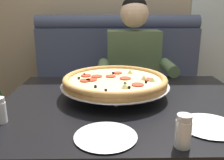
{
  "coord_description": "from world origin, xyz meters",
  "views": [
    {
      "loc": [
        -0.1,
        -1.08,
        1.16
      ],
      "look_at": [
        -0.07,
        0.1,
        0.82
      ],
      "focal_mm": 38.63,
      "sensor_mm": 36.0,
      "label": 1
    }
  ],
  "objects_px": {
    "booth_bench": "(118,100)",
    "dining_table": "(127,118)",
    "diner_main": "(134,73)",
    "shaker_pepper_flakes": "(183,133)",
    "pizza": "(115,81)",
    "patio_chair": "(224,59)",
    "plate_near_left": "(209,124)",
    "shaker_oregano": "(0,112)",
    "plate_near_right": "(106,135)"
  },
  "relations": [
    {
      "from": "patio_chair",
      "to": "shaker_pepper_flakes",
      "type": "bearing_deg",
      "value": -118.04
    },
    {
      "from": "shaker_pepper_flakes",
      "to": "plate_near_right",
      "type": "bearing_deg",
      "value": 165.69
    },
    {
      "from": "booth_bench",
      "to": "dining_table",
      "type": "xyz_separation_m",
      "value": [
        0.0,
        -0.93,
        0.26
      ]
    },
    {
      "from": "plate_near_left",
      "to": "plate_near_right",
      "type": "relative_size",
      "value": 1.03
    },
    {
      "from": "plate_near_left",
      "to": "patio_chair",
      "type": "bearing_deg",
      "value": 63.28
    },
    {
      "from": "booth_bench",
      "to": "dining_table",
      "type": "relative_size",
      "value": 1.24
    },
    {
      "from": "shaker_pepper_flakes",
      "to": "booth_bench",
      "type": "bearing_deg",
      "value": 96.11
    },
    {
      "from": "dining_table",
      "to": "plate_near_right",
      "type": "height_order",
      "value": "plate_near_right"
    },
    {
      "from": "pizza",
      "to": "patio_chair",
      "type": "xyz_separation_m",
      "value": [
        1.57,
        2.09,
        -0.3
      ]
    },
    {
      "from": "shaker_oregano",
      "to": "plate_near_left",
      "type": "height_order",
      "value": "shaker_oregano"
    },
    {
      "from": "shaker_pepper_flakes",
      "to": "patio_chair",
      "type": "bearing_deg",
      "value": 61.96
    },
    {
      "from": "plate_near_left",
      "to": "patio_chair",
      "type": "xyz_separation_m",
      "value": [
        1.23,
        2.44,
        -0.23
      ]
    },
    {
      "from": "pizza",
      "to": "patio_chair",
      "type": "relative_size",
      "value": 0.64
    },
    {
      "from": "plate_near_right",
      "to": "pizza",
      "type": "bearing_deg",
      "value": 83.88
    },
    {
      "from": "dining_table",
      "to": "pizza",
      "type": "xyz_separation_m",
      "value": [
        -0.06,
        0.09,
        0.17
      ]
    },
    {
      "from": "booth_bench",
      "to": "diner_main",
      "type": "relative_size",
      "value": 1.18
    },
    {
      "from": "pizza",
      "to": "plate_near_right",
      "type": "bearing_deg",
      "value": -96.12
    },
    {
      "from": "pizza",
      "to": "diner_main",
      "type": "bearing_deg",
      "value": 74.37
    },
    {
      "from": "dining_table",
      "to": "patio_chair",
      "type": "distance_m",
      "value": 2.65
    },
    {
      "from": "dining_table",
      "to": "pizza",
      "type": "bearing_deg",
      "value": 123.85
    },
    {
      "from": "dining_table",
      "to": "diner_main",
      "type": "relative_size",
      "value": 0.95
    },
    {
      "from": "diner_main",
      "to": "plate_near_right",
      "type": "xyz_separation_m",
      "value": [
        -0.21,
        -1.01,
        0.04
      ]
    },
    {
      "from": "shaker_oregano",
      "to": "patio_chair",
      "type": "relative_size",
      "value": 0.12
    },
    {
      "from": "booth_bench",
      "to": "plate_near_left",
      "type": "xyz_separation_m",
      "value": [
        0.29,
        -1.2,
        0.35
      ]
    },
    {
      "from": "diner_main",
      "to": "pizza",
      "type": "distance_m",
      "value": 0.61
    },
    {
      "from": "shaker_pepper_flakes",
      "to": "plate_near_left",
      "type": "height_order",
      "value": "shaker_pepper_flakes"
    },
    {
      "from": "shaker_oregano",
      "to": "plate_near_right",
      "type": "distance_m",
      "value": 0.43
    },
    {
      "from": "diner_main",
      "to": "shaker_pepper_flakes",
      "type": "distance_m",
      "value": 1.07
    },
    {
      "from": "booth_bench",
      "to": "shaker_oregano",
      "type": "xyz_separation_m",
      "value": [
        -0.52,
        -1.15,
        0.39
      ]
    },
    {
      "from": "pizza",
      "to": "plate_near_left",
      "type": "bearing_deg",
      "value": -45.83
    },
    {
      "from": "diner_main",
      "to": "shaker_pepper_flakes",
      "type": "relative_size",
      "value": 11.51
    },
    {
      "from": "shaker_pepper_flakes",
      "to": "shaker_oregano",
      "type": "bearing_deg",
      "value": 164.05
    },
    {
      "from": "diner_main",
      "to": "patio_chair",
      "type": "distance_m",
      "value": 2.07
    },
    {
      "from": "shaker_pepper_flakes",
      "to": "patio_chair",
      "type": "distance_m",
      "value": 2.93
    },
    {
      "from": "shaker_pepper_flakes",
      "to": "shaker_oregano",
      "type": "height_order",
      "value": "shaker_pepper_flakes"
    },
    {
      "from": "diner_main",
      "to": "plate_near_left",
      "type": "bearing_deg",
      "value": -78.99
    },
    {
      "from": "dining_table",
      "to": "pizza",
      "type": "distance_m",
      "value": 0.2
    },
    {
      "from": "dining_table",
      "to": "patio_chair",
      "type": "xyz_separation_m",
      "value": [
        1.51,
        2.17,
        -0.13
      ]
    },
    {
      "from": "patio_chair",
      "to": "booth_bench",
      "type": "bearing_deg",
      "value": -140.68
    },
    {
      "from": "pizza",
      "to": "plate_near_left",
      "type": "relative_size",
      "value": 2.41
    },
    {
      "from": "pizza",
      "to": "shaker_pepper_flakes",
      "type": "xyz_separation_m",
      "value": [
        0.2,
        -0.49,
        -0.03
      ]
    },
    {
      "from": "shaker_pepper_flakes",
      "to": "patio_chair",
      "type": "relative_size",
      "value": 0.13
    },
    {
      "from": "pizza",
      "to": "plate_near_right",
      "type": "distance_m",
      "value": 0.43
    },
    {
      "from": "pizza",
      "to": "patio_chair",
      "type": "distance_m",
      "value": 2.63
    },
    {
      "from": "pizza",
      "to": "shaker_oregano",
      "type": "xyz_separation_m",
      "value": [
        -0.46,
        -0.3,
        -0.04
      ]
    },
    {
      "from": "booth_bench",
      "to": "pizza",
      "type": "distance_m",
      "value": 0.95
    },
    {
      "from": "shaker_oregano",
      "to": "pizza",
      "type": "bearing_deg",
      "value": 33.32
    },
    {
      "from": "pizza",
      "to": "plate_near_right",
      "type": "relative_size",
      "value": 2.49
    },
    {
      "from": "pizza",
      "to": "shaker_pepper_flakes",
      "type": "bearing_deg",
      "value": -67.66
    },
    {
      "from": "shaker_pepper_flakes",
      "to": "pizza",
      "type": "bearing_deg",
      "value": 112.34
    }
  ]
}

